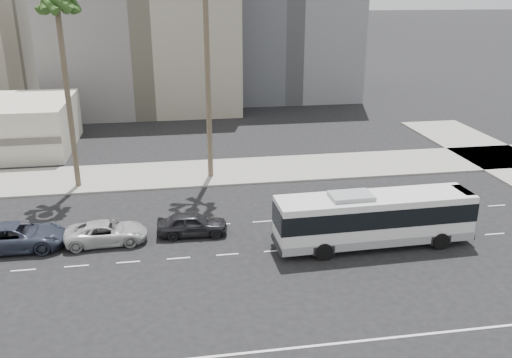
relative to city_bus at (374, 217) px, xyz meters
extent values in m
plane|color=black|center=(-3.33, 0.12, -1.90)|extent=(700.00, 700.00, 0.00)
cube|color=gray|center=(-3.33, 15.62, -1.82)|extent=(120.00, 7.00, 0.15)
cube|color=gray|center=(-15.33, 45.12, 7.10)|extent=(24.00, 18.00, 18.00)
cube|color=#55585D|center=(4.67, 52.12, 11.10)|extent=(20.00, 20.00, 26.00)
cube|color=silver|center=(0.00, 0.00, 0.04)|extent=(12.58, 3.06, 2.80)
cube|color=black|center=(0.00, 0.00, 0.42)|extent=(12.64, 3.12, 1.19)
cube|color=gray|center=(0.00, 0.00, -1.20)|extent=(12.60, 3.10, 0.54)
cube|color=gray|center=(-1.62, 0.00, 1.55)|extent=(2.63, 1.79, 0.32)
cube|color=#262628|center=(5.93, 0.00, 1.28)|extent=(0.70, 1.96, 0.32)
cylinder|color=black|center=(3.99, -1.38, -1.36)|extent=(1.08, 0.32, 1.08)
cylinder|color=black|center=(3.99, 1.38, -1.36)|extent=(1.08, 0.32, 1.08)
cylinder|color=black|center=(-3.67, -1.38, -1.36)|extent=(1.08, 0.32, 1.08)
cylinder|color=black|center=(-3.67, 1.38, -1.36)|extent=(1.08, 0.32, 1.08)
imported|color=black|center=(-11.32, 3.31, -1.10)|extent=(2.09, 4.74, 1.59)
imported|color=#BBBBBB|center=(-16.82, 3.00, -1.18)|extent=(2.62, 5.28, 1.44)
imported|color=#2F3647|center=(-22.32, 3.05, -1.05)|extent=(2.89, 6.16, 1.70)
cylinder|color=brown|center=(-9.18, 14.54, 7.24)|extent=(0.50, 0.50, 18.28)
cylinder|color=brown|center=(-20.18, 13.90, 5.23)|extent=(0.45, 0.45, 14.26)
camera|label=1|loc=(-12.30, -29.09, 13.69)|focal=37.31mm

